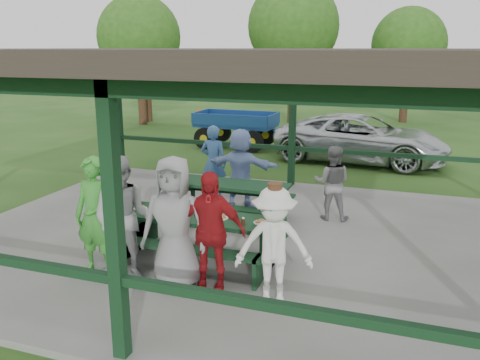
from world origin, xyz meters
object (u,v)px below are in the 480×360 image
at_px(farm_trailer, 236,129).
at_px(pickup_truck, 361,139).
at_px(spectator_grey, 332,183).
at_px(picnic_table_near, 198,232).
at_px(spectator_blue, 214,162).
at_px(contestant_red, 209,232).
at_px(picnic_table_far, 227,197).
at_px(contestant_grey_left, 123,219).
at_px(contestant_white_fedora, 274,246).
at_px(spectator_lblue, 241,168).
at_px(contestant_green, 95,216).
at_px(contestant_grey_mid, 174,224).

bearing_deg(farm_trailer, pickup_truck, -11.06).
bearing_deg(spectator_grey, picnic_table_near, 55.63).
bearing_deg(spectator_blue, contestant_red, 111.76).
height_order(picnic_table_far, contestant_red, contestant_red).
height_order(picnic_table_far, contestant_grey_left, contestant_grey_left).
bearing_deg(contestant_grey_left, spectator_blue, 80.31).
bearing_deg(contestant_grey_left, contestant_red, -10.86).
bearing_deg(contestant_white_fedora, farm_trailer, 96.26).
xyz_separation_m(spectator_blue, pickup_truck, (2.59, 5.35, -0.21)).
distance_m(picnic_table_far, farm_trailer, 8.02).
xyz_separation_m(picnic_table_near, pickup_truck, (1.50, 8.63, 0.13)).
bearing_deg(spectator_lblue, contestant_red, 106.51).
bearing_deg(spectator_blue, picnic_table_near, 108.53).
height_order(picnic_table_far, contestant_green, contestant_green).
bearing_deg(farm_trailer, contestant_white_fedora, -66.15).
bearing_deg(farm_trailer, picnic_table_near, -71.97).
bearing_deg(picnic_table_far, farm_trailer, 108.63).
xyz_separation_m(contestant_grey_left, farm_trailer, (-2.10, 10.51, -0.37)).
distance_m(picnic_table_far, spectator_grey, 2.05).
xyz_separation_m(picnic_table_far, spectator_blue, (-0.80, 1.28, 0.35)).
height_order(picnic_table_far, spectator_blue, spectator_blue).
bearing_deg(contestant_grey_left, pickup_truck, 62.43).
bearing_deg(pickup_truck, farm_trailer, 83.40).
relative_size(contestant_red, pickup_truck, 0.33).
bearing_deg(contestant_grey_left, picnic_table_near, 36.20).
height_order(picnic_table_near, farm_trailer, farm_trailer).
bearing_deg(farm_trailer, contestant_grey_left, -77.22).
bearing_deg(picnic_table_far, picnic_table_near, -81.67).
relative_size(contestant_grey_mid, spectator_lblue, 1.13).
bearing_deg(spectator_grey, spectator_lblue, -9.15).
bearing_deg(pickup_truck, contestant_green, 169.84).
bearing_deg(contestant_green, farm_trailer, 97.47).
relative_size(contestant_grey_left, spectator_grey, 1.25).
relative_size(picnic_table_near, picnic_table_far, 1.09).
distance_m(contestant_green, farm_trailer, 10.60).
height_order(spectator_blue, pickup_truck, spectator_blue).
height_order(contestant_grey_left, pickup_truck, contestant_grey_left).
distance_m(picnic_table_far, spectator_blue, 1.55).
bearing_deg(picnic_table_near, picnic_table_far, 98.33).
distance_m(spectator_blue, farm_trailer, 6.57).
bearing_deg(spectator_blue, contestant_green, 88.04).
bearing_deg(picnic_table_far, spectator_lblue, 92.01).
relative_size(contestant_grey_mid, spectator_grey, 1.29).
relative_size(contestant_white_fedora, farm_trailer, 0.44).
xyz_separation_m(pickup_truck, farm_trailer, (-4.35, 0.97, -0.06)).
distance_m(contestant_grey_mid, pickup_truck, 9.67).
height_order(contestant_green, spectator_lblue, contestant_green).
height_order(spectator_lblue, spectator_grey, spectator_lblue).
relative_size(contestant_green, contestant_grey_mid, 0.94).
xyz_separation_m(contestant_grey_mid, spectator_lblue, (-0.39, 3.83, -0.10)).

